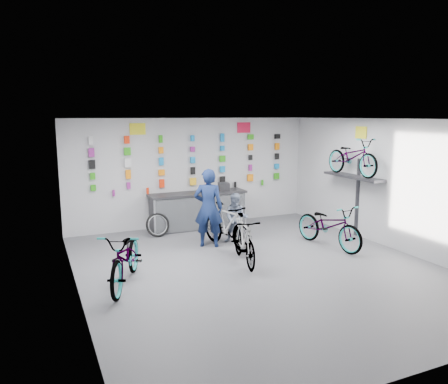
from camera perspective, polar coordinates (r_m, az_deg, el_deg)
name	(u,v)px	position (r m, az deg, el deg)	size (l,w,h in m)	color
floor	(260,269)	(9.04, 4.69, -9.93)	(8.00, 8.00, 0.00)	#4B4B4F
ceiling	(262,119)	(8.50, 4.98, 9.45)	(8.00, 8.00, 0.00)	white
wall_back	(192,172)	(12.26, -4.19, 2.59)	(7.00, 7.00, 0.00)	silver
wall_front	(428,254)	(5.58, 25.14, -7.39)	(7.00, 7.00, 0.00)	silver
wall_left	(75,212)	(7.63, -18.91, -2.47)	(8.00, 8.00, 0.00)	silver
wall_right	(395,185)	(10.75, 21.42, 0.88)	(8.00, 8.00, 0.00)	silver
counter	(198,211)	(12.01, -3.39, -2.47)	(2.70, 0.66, 1.00)	black
merch_wall	(191,163)	(12.14, -4.32, 3.84)	(5.56, 0.08, 1.57)	#2A9813
wall_bracket	(354,180)	(11.51, 16.58, 1.54)	(0.39, 1.90, 2.00)	#333338
sign_left	(138,129)	(11.72, -11.22, 8.08)	(0.42, 0.02, 0.30)	yellow
sign_right	(244,128)	(12.77, 2.61, 8.40)	(0.42, 0.02, 0.30)	red
sign_side	(361,132)	(11.50, 17.45, 7.43)	(0.02, 0.40, 0.30)	yellow
bike_left	(126,257)	(8.21, -12.67, -8.31)	(0.70, 2.02, 1.06)	gray
bike_center	(244,240)	(9.18, 2.63, -6.25)	(0.48, 1.69, 1.02)	gray
bike_right	(329,225)	(10.58, 13.57, -4.25)	(0.69, 1.99, 1.04)	gray
bike_service	(227,225)	(10.27, 0.40, -4.39)	(0.49, 1.75, 1.05)	gray
bike_wall	(352,157)	(11.39, 16.42, 4.45)	(0.63, 1.80, 0.95)	gray
clerk	(208,208)	(10.25, -2.04, -2.09)	(0.68, 0.44, 1.86)	#101E46
customer	(236,218)	(10.60, 1.63, -3.44)	(0.59, 0.46, 1.22)	slate
spare_wheel	(158,225)	(11.33, -8.66, -4.28)	(0.64, 0.28, 0.62)	black
register	(224,187)	(12.18, -0.03, 0.72)	(0.28, 0.30, 0.22)	black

